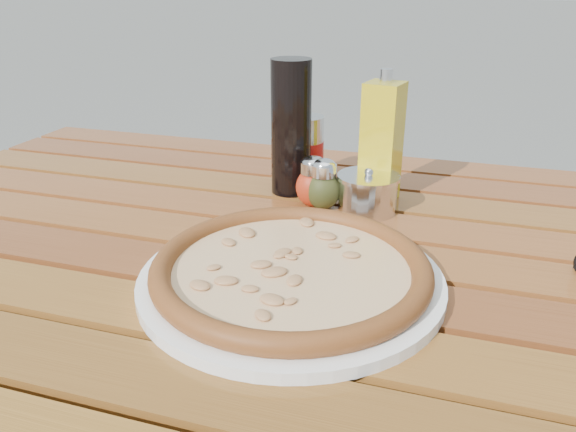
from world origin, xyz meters
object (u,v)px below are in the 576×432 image
(pizza, at_px, (291,268))
(dark_bottle, at_px, (291,128))
(oregano_shaker, at_px, (323,185))
(soda_can, at_px, (304,151))
(plate, at_px, (291,279))
(parmesan_tin, at_px, (368,193))
(pepper_shaker, at_px, (313,182))
(table, at_px, (284,289))
(olive_oil_cruet, at_px, (382,142))

(pizza, xyz_separation_m, dark_bottle, (-0.09, 0.30, 0.09))
(dark_bottle, bearing_deg, pizza, -72.96)
(oregano_shaker, bearing_deg, soda_can, 120.59)
(plate, height_order, oregano_shaker, oregano_shaker)
(oregano_shaker, relative_size, parmesan_tin, 0.85)
(pepper_shaker, distance_m, dark_bottle, 0.10)
(dark_bottle, relative_size, parmesan_tin, 2.28)
(plate, height_order, pepper_shaker, pepper_shaker)
(table, relative_size, olive_oil_cruet, 6.67)
(pizza, bearing_deg, olive_oil_cruet, 79.92)
(table, height_order, olive_oil_cruet, olive_oil_cruet)
(plate, height_order, olive_oil_cruet, olive_oil_cruet)
(olive_oil_cruet, bearing_deg, pizza, -100.08)
(plate, relative_size, pizza, 0.90)
(table, height_order, soda_can, soda_can)
(pizza, bearing_deg, parmesan_tin, 79.58)
(table, bearing_deg, pizza, -68.09)
(pizza, bearing_deg, dark_bottle, 107.04)
(soda_can, xyz_separation_m, parmesan_tin, (0.13, -0.09, -0.03))
(oregano_shaker, relative_size, olive_oil_cruet, 0.39)
(parmesan_tin, bearing_deg, plate, -100.42)
(pizza, bearing_deg, soda_can, 103.35)
(pepper_shaker, xyz_separation_m, parmesan_tin, (0.09, 0.00, -0.01))
(pepper_shaker, height_order, oregano_shaker, same)
(dark_bottle, xyz_separation_m, parmesan_tin, (0.14, -0.05, -0.08))
(dark_bottle, bearing_deg, table, -75.88)
(oregano_shaker, bearing_deg, pepper_shaker, 158.64)
(pepper_shaker, distance_m, oregano_shaker, 0.02)
(oregano_shaker, relative_size, dark_bottle, 0.37)
(plate, bearing_deg, dark_bottle, 107.04)
(pizza, relative_size, oregano_shaker, 4.87)
(pizza, height_order, parmesan_tin, parmesan_tin)
(plate, bearing_deg, soda_can, 103.35)
(pizza, height_order, dark_bottle, dark_bottle)
(oregano_shaker, distance_m, olive_oil_cruet, 0.12)
(table, distance_m, olive_oil_cruet, 0.28)
(pizza, distance_m, pepper_shaker, 0.26)
(plate, xyz_separation_m, dark_bottle, (-0.09, 0.30, 0.10))
(oregano_shaker, height_order, soda_can, soda_can)
(dark_bottle, distance_m, soda_can, 0.07)
(pizza, distance_m, parmesan_tin, 0.26)
(olive_oil_cruet, bearing_deg, parmesan_tin, -98.52)
(dark_bottle, relative_size, soda_can, 1.83)
(pepper_shaker, distance_m, soda_can, 0.10)
(plate, distance_m, pepper_shaker, 0.26)
(soda_can, bearing_deg, oregano_shaker, -59.41)
(plate, relative_size, dark_bottle, 1.64)
(table, distance_m, parmesan_tin, 0.20)
(table, height_order, pepper_shaker, pepper_shaker)
(pepper_shaker, bearing_deg, olive_oil_cruet, 30.77)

